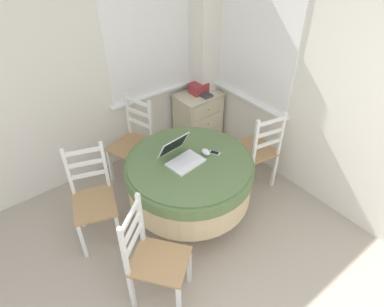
{
  "coord_description": "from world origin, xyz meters",
  "views": [
    {
      "loc": [
        -0.62,
        -0.29,
        2.75
      ],
      "look_at": [
        1.04,
        1.82,
        0.66
      ],
      "focal_mm": 32.0,
      "sensor_mm": 36.0,
      "label": 1
    }
  ],
  "objects_px": {
    "storage_box": "(199,88)",
    "round_dining_table": "(189,176)",
    "laptop": "(181,156)",
    "dining_chair_left_flank": "(94,200)",
    "corner_cabinet": "(198,117)",
    "dining_chair_near_back_window": "(133,143)",
    "book_on_cabinet": "(203,94)",
    "dining_chair_camera_near": "(154,259)",
    "cell_phone": "(215,153)",
    "dining_chair_near_right_window": "(257,151)",
    "computer_mouse": "(206,152)"
  },
  "relations": [
    {
      "from": "storage_box",
      "to": "round_dining_table",
      "type": "bearing_deg",
      "value": -132.44
    },
    {
      "from": "computer_mouse",
      "to": "dining_chair_left_flank",
      "type": "relative_size",
      "value": 0.11
    },
    {
      "from": "laptop",
      "to": "dining_chair_near_back_window",
      "type": "distance_m",
      "value": 0.92
    },
    {
      "from": "dining_chair_left_flank",
      "to": "storage_box",
      "type": "height_order",
      "value": "dining_chair_left_flank"
    },
    {
      "from": "dining_chair_near_back_window",
      "to": "corner_cabinet",
      "type": "xyz_separation_m",
      "value": [
        1.06,
        0.13,
        -0.13
      ]
    },
    {
      "from": "dining_chair_near_right_window",
      "to": "dining_chair_left_flank",
      "type": "xyz_separation_m",
      "value": [
        -1.75,
        0.42,
        0.0
      ]
    },
    {
      "from": "dining_chair_left_flank",
      "to": "book_on_cabinet",
      "type": "bearing_deg",
      "value": 19.1
    },
    {
      "from": "dining_chair_near_back_window",
      "to": "corner_cabinet",
      "type": "distance_m",
      "value": 1.07
    },
    {
      "from": "book_on_cabinet",
      "to": "dining_chair_left_flank",
      "type": "bearing_deg",
      "value": -160.9
    },
    {
      "from": "dining_chair_camera_near",
      "to": "dining_chair_left_flank",
      "type": "relative_size",
      "value": 1.0
    },
    {
      "from": "laptop",
      "to": "dining_chair_near_right_window",
      "type": "height_order",
      "value": "dining_chair_near_right_window"
    },
    {
      "from": "cell_phone",
      "to": "computer_mouse",
      "type": "bearing_deg",
      "value": 150.96
    },
    {
      "from": "dining_chair_near_back_window",
      "to": "book_on_cabinet",
      "type": "xyz_separation_m",
      "value": [
        1.1,
        0.09,
        0.23
      ]
    },
    {
      "from": "laptop",
      "to": "corner_cabinet",
      "type": "relative_size",
      "value": 0.54
    },
    {
      "from": "dining_chair_left_flank",
      "to": "corner_cabinet",
      "type": "distance_m",
      "value": 1.94
    },
    {
      "from": "book_on_cabinet",
      "to": "storage_box",
      "type": "bearing_deg",
      "value": 101.08
    },
    {
      "from": "computer_mouse",
      "to": "book_on_cabinet",
      "type": "relative_size",
      "value": 0.42
    },
    {
      "from": "dining_chair_near_back_window",
      "to": "dining_chair_camera_near",
      "type": "height_order",
      "value": "same"
    },
    {
      "from": "cell_phone",
      "to": "dining_chair_left_flank",
      "type": "height_order",
      "value": "dining_chair_left_flank"
    },
    {
      "from": "cell_phone",
      "to": "dining_chair_near_back_window",
      "type": "distance_m",
      "value": 1.08
    },
    {
      "from": "dining_chair_near_back_window",
      "to": "dining_chair_left_flank",
      "type": "xyz_separation_m",
      "value": [
        -0.75,
        -0.55,
        0.0
      ]
    },
    {
      "from": "dining_chair_camera_near",
      "to": "book_on_cabinet",
      "type": "xyz_separation_m",
      "value": [
        1.76,
        1.53,
        0.23
      ]
    },
    {
      "from": "dining_chair_camera_near",
      "to": "cell_phone",
      "type": "bearing_deg",
      "value": 24.54
    },
    {
      "from": "laptop",
      "to": "dining_chair_near_back_window",
      "type": "height_order",
      "value": "dining_chair_near_back_window"
    },
    {
      "from": "computer_mouse",
      "to": "dining_chair_near_right_window",
      "type": "height_order",
      "value": "dining_chair_near_right_window"
    },
    {
      "from": "laptop",
      "to": "computer_mouse",
      "type": "height_order",
      "value": "laptop"
    },
    {
      "from": "round_dining_table",
      "to": "laptop",
      "type": "relative_size",
      "value": 3.31
    },
    {
      "from": "round_dining_table",
      "to": "cell_phone",
      "type": "distance_m",
      "value": 0.33
    },
    {
      "from": "dining_chair_left_flank",
      "to": "storage_box",
      "type": "distance_m",
      "value": 1.99
    },
    {
      "from": "cell_phone",
      "to": "book_on_cabinet",
      "type": "relative_size",
      "value": 0.48
    },
    {
      "from": "round_dining_table",
      "to": "corner_cabinet",
      "type": "distance_m",
      "value": 1.44
    },
    {
      "from": "dining_chair_left_flank",
      "to": "storage_box",
      "type": "xyz_separation_m",
      "value": [
        1.83,
        0.71,
        0.28
      ]
    },
    {
      "from": "storage_box",
      "to": "book_on_cabinet",
      "type": "height_order",
      "value": "storage_box"
    },
    {
      "from": "computer_mouse",
      "to": "cell_phone",
      "type": "bearing_deg",
      "value": -29.04
    },
    {
      "from": "cell_phone",
      "to": "dining_chair_near_right_window",
      "type": "bearing_deg",
      "value": 0.12
    },
    {
      "from": "storage_box",
      "to": "cell_phone",
      "type": "bearing_deg",
      "value": -122.5
    },
    {
      "from": "dining_chair_near_back_window",
      "to": "book_on_cabinet",
      "type": "distance_m",
      "value": 1.13
    },
    {
      "from": "dining_chair_left_flank",
      "to": "computer_mouse",
      "type": "bearing_deg",
      "value": -20.16
    },
    {
      "from": "storage_box",
      "to": "computer_mouse",
      "type": "bearing_deg",
      "value": -126.17
    },
    {
      "from": "dining_chair_camera_near",
      "to": "computer_mouse",
      "type": "bearing_deg",
      "value": 28.26
    },
    {
      "from": "laptop",
      "to": "storage_box",
      "type": "distance_m",
      "value": 1.46
    },
    {
      "from": "computer_mouse",
      "to": "dining_chair_near_right_window",
      "type": "relative_size",
      "value": 0.11
    },
    {
      "from": "laptop",
      "to": "dining_chair_left_flank",
      "type": "xyz_separation_m",
      "value": [
        -0.79,
        0.31,
        -0.32
      ]
    },
    {
      "from": "round_dining_table",
      "to": "storage_box",
      "type": "xyz_separation_m",
      "value": [
        0.99,
        1.08,
        0.19
      ]
    },
    {
      "from": "dining_chair_near_right_window",
      "to": "corner_cabinet",
      "type": "xyz_separation_m",
      "value": [
        0.06,
        1.11,
        -0.13
      ]
    },
    {
      "from": "laptop",
      "to": "dining_chair_left_flank",
      "type": "height_order",
      "value": "dining_chair_left_flank"
    },
    {
      "from": "dining_chair_near_back_window",
      "to": "book_on_cabinet",
      "type": "height_order",
      "value": "dining_chair_near_back_window"
    },
    {
      "from": "laptop",
      "to": "cell_phone",
      "type": "bearing_deg",
      "value": -19.28
    },
    {
      "from": "laptop",
      "to": "dining_chair_camera_near",
      "type": "bearing_deg",
      "value": -140.8
    },
    {
      "from": "dining_chair_left_flank",
      "to": "round_dining_table",
      "type": "bearing_deg",
      "value": -23.61
    }
  ]
}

